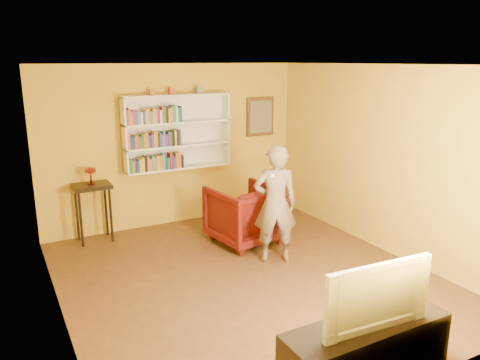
# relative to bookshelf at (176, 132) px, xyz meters

# --- Properties ---
(room_shell) EXTENTS (5.30, 5.80, 2.88)m
(room_shell) POSITION_rel_bookshelf_xyz_m (0.00, -2.41, -0.58)
(room_shell) COLOR #4A2E18
(room_shell) RESTS_ON ground
(bookshelf) EXTENTS (1.80, 0.29, 1.23)m
(bookshelf) POSITION_rel_bookshelf_xyz_m (0.00, 0.00, 0.00)
(bookshelf) COLOR white
(bookshelf) RESTS_ON room_shell
(books_row_lower) EXTENTS (0.90, 0.19, 0.27)m
(books_row_lower) POSITION_rel_bookshelf_xyz_m (-0.39, -0.11, -0.46)
(books_row_lower) COLOR #19712A
(books_row_lower) RESTS_ON bookshelf
(books_row_middle) EXTENTS (0.88, 0.19, 0.26)m
(books_row_middle) POSITION_rel_bookshelf_xyz_m (-0.41, -0.11, -0.08)
(books_row_middle) COLOR #D3652A
(books_row_middle) RESTS_ON bookshelf
(books_row_upper) EXTENTS (0.90, 0.18, 0.27)m
(books_row_upper) POSITION_rel_bookshelf_xyz_m (-0.39, -0.11, 0.30)
(books_row_upper) COLOR #5A2A7E
(books_row_upper) RESTS_ON bookshelf
(ornament_left) EXTENTS (0.07, 0.07, 0.10)m
(ornament_left) POSITION_rel_bookshelf_xyz_m (-0.41, -0.06, 0.67)
(ornament_left) COLOR #A2592E
(ornament_left) RESTS_ON bookshelf
(ornament_centre) EXTENTS (0.08, 0.08, 0.11)m
(ornament_centre) POSITION_rel_bookshelf_xyz_m (-0.09, -0.06, 0.67)
(ornament_centre) COLOR #A6373E
(ornament_centre) RESTS_ON bookshelf
(ornament_right) EXTENTS (0.08, 0.08, 0.11)m
(ornament_right) POSITION_rel_bookshelf_xyz_m (0.39, -0.06, 0.68)
(ornament_right) COLOR slate
(ornament_right) RESTS_ON bookshelf
(framed_painting) EXTENTS (0.55, 0.05, 0.70)m
(framed_painting) POSITION_rel_bookshelf_xyz_m (1.65, 0.05, 0.16)
(framed_painting) COLOR #502E16
(framed_painting) RESTS_ON room_shell
(console_table) EXTENTS (0.56, 0.43, 0.92)m
(console_table) POSITION_rel_bookshelf_xyz_m (-1.46, -0.16, -0.84)
(console_table) COLOR black
(console_table) RESTS_ON ground
(ruby_lustre) EXTENTS (0.16, 0.16, 0.26)m
(ruby_lustre) POSITION_rel_bookshelf_xyz_m (-1.46, -0.16, -0.49)
(ruby_lustre) COLOR maroon
(ruby_lustre) RESTS_ON console_table
(armchair) EXTENTS (1.09, 1.11, 0.90)m
(armchair) POSITION_rel_bookshelf_xyz_m (0.58, -1.31, -1.14)
(armchair) COLOR #3F0404
(armchair) RESTS_ON ground
(person) EXTENTS (0.71, 0.61, 1.66)m
(person) POSITION_rel_bookshelf_xyz_m (0.61, -2.11, -0.76)
(person) COLOR #6C5C4F
(person) RESTS_ON ground
(game_remote) EXTENTS (0.04, 0.15, 0.04)m
(game_remote) POSITION_rel_bookshelf_xyz_m (0.28, -2.48, -0.22)
(game_remote) COLOR white
(game_remote) RESTS_ON person
(tv_cabinet) EXTENTS (1.57, 0.47, 0.56)m
(tv_cabinet) POSITION_rel_bookshelf_xyz_m (-0.06, -4.66, -1.31)
(tv_cabinet) COLOR black
(tv_cabinet) RESTS_ON ground
(television) EXTENTS (1.05, 0.21, 0.60)m
(television) POSITION_rel_bookshelf_xyz_m (-0.06, -4.66, -0.73)
(television) COLOR black
(television) RESTS_ON tv_cabinet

